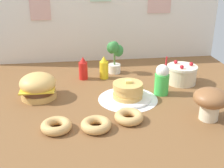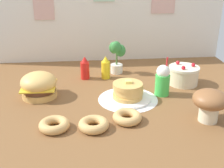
# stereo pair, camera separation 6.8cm
# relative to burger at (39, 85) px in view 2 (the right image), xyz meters

# --- Properties ---
(ground_plane) EXTENTS (2.44, 2.00, 0.02)m
(ground_plane) POSITION_rel_burger_xyz_m (0.56, -0.14, -0.10)
(ground_plane) COLOR brown
(back_wall) EXTENTS (2.44, 0.04, 1.07)m
(back_wall) POSITION_rel_burger_xyz_m (0.56, 0.86, 0.44)
(back_wall) COLOR silver
(back_wall) RESTS_ON ground_plane
(doily_mat) EXTENTS (0.45, 0.45, 0.00)m
(doily_mat) POSITION_rel_burger_xyz_m (0.66, -0.12, -0.09)
(doily_mat) COLOR white
(doily_mat) RESTS_ON ground_plane
(burger) EXTENTS (0.27, 0.27, 0.19)m
(burger) POSITION_rel_burger_xyz_m (0.00, 0.00, 0.00)
(burger) COLOR #DBA859
(burger) RESTS_ON ground_plane
(pancake_stack) EXTENTS (0.35, 0.35, 0.15)m
(pancake_stack) POSITION_rel_burger_xyz_m (0.66, -0.12, -0.03)
(pancake_stack) COLOR white
(pancake_stack) RESTS_ON doily_mat
(layer_cake) EXTENTS (0.25, 0.25, 0.19)m
(layer_cake) POSITION_rel_burger_xyz_m (1.17, 0.14, -0.01)
(layer_cake) COLOR beige
(layer_cake) RESTS_ON ground_plane
(ketchup_bottle) EXTENTS (0.08, 0.08, 0.20)m
(ketchup_bottle) POSITION_rel_burger_xyz_m (0.35, 0.34, 0.00)
(ketchup_bottle) COLOR red
(ketchup_bottle) RESTS_ON ground_plane
(mustard_bottle) EXTENTS (0.08, 0.08, 0.20)m
(mustard_bottle) POSITION_rel_burger_xyz_m (0.53, 0.33, 0.00)
(mustard_bottle) COLOR yellow
(mustard_bottle) RESTS_ON ground_plane
(cream_soda_cup) EXTENTS (0.11, 0.11, 0.31)m
(cream_soda_cup) POSITION_rel_burger_xyz_m (0.94, -0.06, 0.03)
(cream_soda_cup) COLOR green
(cream_soda_cup) RESTS_ON ground_plane
(donut_pink_glaze) EXTENTS (0.19, 0.19, 0.06)m
(donut_pink_glaze) POSITION_rel_burger_xyz_m (0.15, -0.49, -0.06)
(donut_pink_glaze) COLOR tan
(donut_pink_glaze) RESTS_ON ground_plane
(donut_chocolate) EXTENTS (0.19, 0.19, 0.06)m
(donut_chocolate) POSITION_rel_burger_xyz_m (0.39, -0.51, -0.06)
(donut_chocolate) COLOR tan
(donut_chocolate) RESTS_ON ground_plane
(donut_vanilla) EXTENTS (0.19, 0.19, 0.06)m
(donut_vanilla) POSITION_rel_burger_xyz_m (0.61, -0.43, -0.06)
(donut_vanilla) COLOR tan
(donut_vanilla) RESTS_ON ground_plane
(potted_plant) EXTENTS (0.15, 0.12, 0.31)m
(potted_plant) POSITION_rel_burger_xyz_m (0.64, 0.45, 0.07)
(potted_plant) COLOR white
(potted_plant) RESTS_ON ground_plane
(mushroom_stool) EXTENTS (0.22, 0.22, 0.21)m
(mushroom_stool) POSITION_rel_burger_xyz_m (1.13, -0.48, 0.04)
(mushroom_stool) COLOR beige
(mushroom_stool) RESTS_ON ground_plane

